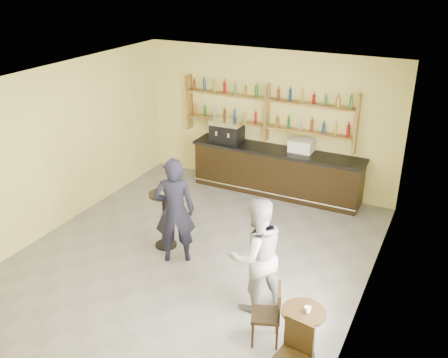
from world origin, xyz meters
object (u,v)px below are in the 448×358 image
at_px(pastry_case, 301,147).
at_px(cafe_table, 302,334).
at_px(espresso_machine, 227,131).
at_px(pedestal_table, 165,220).
at_px(chair_west, 265,315).
at_px(patron_second, 256,255).
at_px(man_main, 175,211).
at_px(bar_counter, 276,172).

xyz_separation_m(pastry_case, cafe_table, (1.61, -4.70, -0.85)).
bearing_deg(espresso_machine, pedestal_table, -84.78).
bearing_deg(pedestal_table, chair_west, -30.57).
relative_size(pedestal_table, patron_second, 0.59).
height_order(man_main, cafe_table, man_main).
relative_size(man_main, chair_west, 2.15).
bearing_deg(pastry_case, bar_counter, 173.07).
bearing_deg(espresso_machine, cafe_table, -52.96).
distance_m(espresso_machine, patron_second, 4.69).
bearing_deg(pastry_case, espresso_machine, 173.07).
bearing_deg(cafe_table, espresso_machine, 125.99).
distance_m(pastry_case, cafe_table, 5.04).
relative_size(bar_counter, espresso_machine, 5.50).
bearing_deg(chair_west, pedestal_table, -141.34).
distance_m(bar_counter, cafe_table, 5.17).
bearing_deg(pedestal_table, cafe_table, -26.77).
relative_size(espresso_machine, cafe_table, 0.96).
bearing_deg(pastry_case, cafe_table, -78.04).
xyz_separation_m(bar_counter, pastry_case, (0.55, 0.00, 0.69)).
height_order(espresso_machine, man_main, man_main).
xyz_separation_m(pedestal_table, man_main, (0.42, -0.30, 0.43)).
xyz_separation_m(bar_counter, patron_second, (1.17, -3.99, 0.39)).
bearing_deg(chair_west, cafe_table, 64.04).
relative_size(espresso_machine, pedestal_table, 0.65).
relative_size(bar_counter, chair_west, 4.32).
xyz_separation_m(pastry_case, pedestal_table, (-1.58, -3.09, -0.68)).
relative_size(chair_west, patron_second, 0.49).
relative_size(pastry_case, pedestal_table, 0.48).
bearing_deg(bar_counter, pastry_case, 0.00).
height_order(bar_counter, patron_second, patron_second).
bearing_deg(bar_counter, pedestal_table, -108.41).
bearing_deg(pedestal_table, man_main, -35.66).
bearing_deg(pedestal_table, bar_counter, 71.59).
xyz_separation_m(bar_counter, pedestal_table, (-1.03, -3.09, 0.01)).
bearing_deg(bar_counter, man_main, -100.20).
distance_m(espresso_machine, cafe_table, 5.88).
relative_size(pastry_case, cafe_table, 0.71).
distance_m(man_main, cafe_table, 3.12).
distance_m(pedestal_table, patron_second, 2.41).
bearing_deg(cafe_table, bar_counter, 114.67).
bearing_deg(patron_second, espresso_machine, -105.78).
xyz_separation_m(espresso_machine, man_main, (0.64, -3.39, -0.34)).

